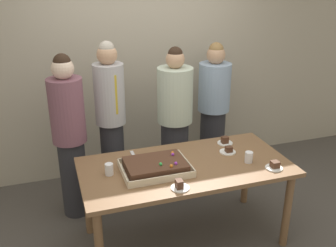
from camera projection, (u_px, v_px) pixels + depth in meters
ground_plane at (184, 238)px, 3.64m from camera, size 12.00×12.00×0.00m
interior_back_panel at (139, 50)px, 4.49m from camera, size 8.00×0.12×3.00m
party_table at (185, 174)px, 3.38m from camera, size 1.84×0.91×0.78m
sheet_cake at (155, 166)px, 3.23m from camera, size 0.57×0.42×0.12m
plated_slice_near_left at (274, 166)px, 3.28m from camera, size 0.15×0.15×0.07m
plated_slice_near_right at (228, 151)px, 3.57m from camera, size 0.15×0.15×0.06m
plated_slice_far_left at (180, 186)px, 2.97m from camera, size 0.15×0.15×0.08m
plated_slice_far_right at (225, 141)px, 3.75m from camera, size 0.15×0.15×0.08m
drink_cup_nearest at (109, 169)px, 3.17m from camera, size 0.07×0.07×0.10m
drink_cup_middle at (249, 157)px, 3.37m from camera, size 0.07×0.07×0.10m
cake_server_utensil at (134, 156)px, 3.50m from camera, size 0.03×0.20×0.01m
person_serving_front at (111, 122)px, 3.92m from camera, size 0.31×0.31×1.75m
person_green_shirt_behind at (213, 109)px, 4.56m from camera, size 0.38×0.38×1.63m
person_striped_tie_right at (175, 122)px, 4.10m from camera, size 0.38×0.38×1.67m
person_far_right_suit at (70, 136)px, 3.71m from camera, size 0.33×0.33×1.68m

